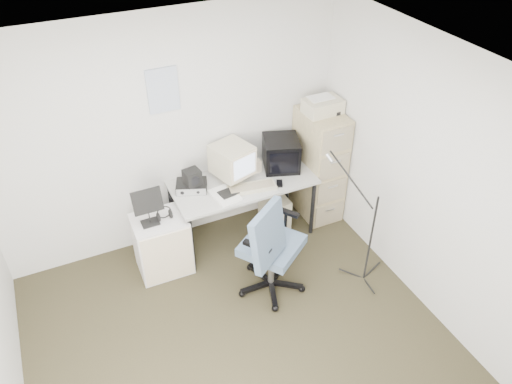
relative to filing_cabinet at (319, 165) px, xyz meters
name	(u,v)px	position (x,y,z in m)	size (l,w,h in m)	color
floor	(245,352)	(-1.58, -1.48, -0.66)	(3.60, 3.60, 0.01)	#302C1E
ceiling	(239,91)	(-1.58, -1.48, 1.85)	(3.60, 3.60, 0.01)	white
wall_back	(170,136)	(-1.58, 0.32, 0.60)	(3.60, 0.02, 2.50)	silver
wall_right	(435,187)	(0.22, -1.48, 0.60)	(0.02, 3.60, 2.50)	silver
wall_calendar	(163,90)	(-1.60, 0.31, 1.10)	(0.30, 0.02, 0.44)	white
filing_cabinet	(319,165)	(0.00, 0.00, 0.00)	(0.40, 0.60, 1.30)	#C8B483
printer	(323,106)	(0.00, 0.02, 0.73)	(0.39, 0.26, 0.15)	beige
desk	(243,208)	(-0.95, -0.03, -0.29)	(1.50, 0.70, 0.73)	#A2A2A2
crt_monitor	(232,163)	(-1.02, 0.07, 0.28)	(0.35, 0.37, 0.39)	beige
crt_tv	(281,153)	(-0.46, 0.05, 0.25)	(0.37, 0.39, 0.34)	black
desk_speaker	(257,166)	(-0.73, 0.08, 0.15)	(0.07, 0.07, 0.14)	beige
keyboard	(252,187)	(-0.92, -0.19, 0.09)	(0.50, 0.18, 0.03)	beige
mouse	(280,183)	(-0.63, -0.25, 0.10)	(0.06, 0.10, 0.03)	black
radio_receiver	(192,186)	(-1.48, 0.06, 0.12)	(0.31, 0.22, 0.09)	black
radio_speaker	(192,177)	(-1.48, 0.03, 0.25)	(0.16, 0.15, 0.16)	black
papers	(225,195)	(-1.22, -0.19, 0.09)	(0.23, 0.31, 0.02)	white
pc_tower	(274,209)	(-0.55, -0.01, -0.44)	(0.20, 0.44, 0.41)	beige
office_chair	(272,244)	(-1.03, -0.88, -0.07)	(0.67, 0.67, 1.16)	#475E79
side_cart	(162,244)	(-1.91, -0.17, -0.32)	(0.53, 0.42, 0.65)	silver
music_stand	(148,207)	(-2.00, -0.19, 0.21)	(0.28, 0.15, 0.41)	black
headphones	(164,215)	(-1.85, -0.19, 0.05)	(0.16, 0.16, 0.03)	black
mic_stand	(373,227)	(-0.11, -1.18, 0.03)	(0.02, 0.02, 1.36)	black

